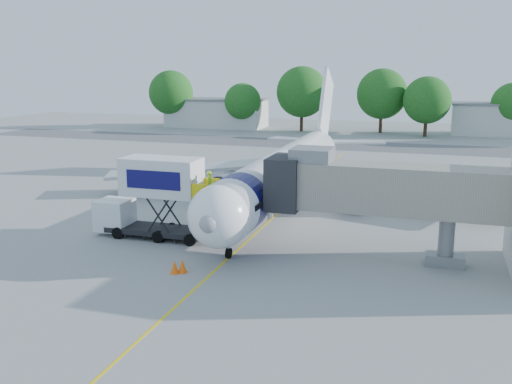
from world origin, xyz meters
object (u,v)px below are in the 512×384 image
(jet_bridge, at_px, (370,188))
(catering_hiloader, at_px, (153,198))
(ground_tug, at_px, (111,297))
(aircraft, at_px, (286,171))

(jet_bridge, xyz_separation_m, catering_hiloader, (-14.26, -0.00, -1.58))
(jet_bridge, distance_m, ground_tug, 16.01)
(jet_bridge, relative_size, catering_hiloader, 1.63)
(aircraft, distance_m, ground_tug, 22.75)
(catering_hiloader, bearing_deg, jet_bridge, 0.01)
(catering_hiloader, height_order, ground_tug, catering_hiloader)
(catering_hiloader, bearing_deg, ground_tug, -72.55)
(aircraft, height_order, catering_hiloader, aircraft)
(jet_bridge, bearing_deg, catering_hiloader, -179.99)
(jet_bridge, distance_m, catering_hiloader, 14.35)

